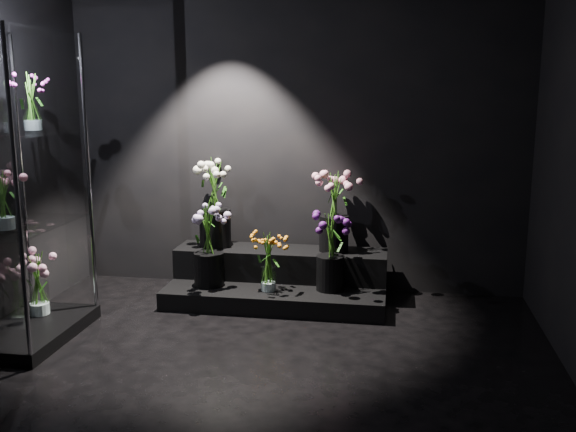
# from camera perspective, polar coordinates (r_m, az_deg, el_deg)

# --- Properties ---
(floor) EXTENTS (4.00, 4.00, 0.00)m
(floor) POSITION_cam_1_polar(r_m,az_deg,el_deg) (4.07, -3.93, -14.70)
(floor) COLOR black
(floor) RESTS_ON ground
(wall_back) EXTENTS (4.00, 0.00, 4.00)m
(wall_back) POSITION_cam_1_polar(r_m,az_deg,el_deg) (5.63, 0.60, 7.51)
(wall_back) COLOR black
(wall_back) RESTS_ON floor
(wall_front) EXTENTS (4.00, 0.00, 4.00)m
(wall_front) POSITION_cam_1_polar(r_m,az_deg,el_deg) (1.81, -19.25, -1.76)
(wall_front) COLOR black
(wall_front) RESTS_ON floor
(display_riser) EXTENTS (1.82, 0.81, 0.41)m
(display_riser) POSITION_cam_1_polar(r_m,az_deg,el_deg) (5.51, -0.83, -5.63)
(display_riser) COLOR black
(display_riser) RESTS_ON floor
(display_case) EXTENTS (0.59, 0.98, 2.17)m
(display_case) POSITION_cam_1_polar(r_m,az_deg,el_deg) (4.81, -22.72, 2.11)
(display_case) COLOR black
(display_case) RESTS_ON floor
(bouquet_orange_bells) EXTENTS (0.31, 0.31, 0.47)m
(bouquet_orange_bells) POSITION_cam_1_polar(r_m,az_deg,el_deg) (5.19, -1.77, -4.07)
(bouquet_orange_bells) COLOR white
(bouquet_orange_bells) RESTS_ON display_riser
(bouquet_lilac) EXTENTS (0.46, 0.46, 0.67)m
(bouquet_lilac) POSITION_cam_1_polar(r_m,az_deg,el_deg) (5.34, -7.10, -2.27)
(bouquet_lilac) COLOR black
(bouquet_lilac) RESTS_ON display_riser
(bouquet_purple) EXTENTS (0.36, 0.36, 0.65)m
(bouquet_purple) POSITION_cam_1_polar(r_m,az_deg,el_deg) (5.20, 3.81, -2.65)
(bouquet_purple) COLOR black
(bouquet_purple) RESTS_ON display_riser
(bouquet_cream_roses) EXTENTS (0.44, 0.44, 0.78)m
(bouquet_cream_roses) POSITION_cam_1_polar(r_m,az_deg,el_deg) (5.60, -6.55, 1.61)
(bouquet_cream_roses) COLOR black
(bouquet_cream_roses) RESTS_ON display_riser
(bouquet_pink_roses) EXTENTS (0.43, 0.43, 0.68)m
(bouquet_pink_roses) POSITION_cam_1_polar(r_m,az_deg,el_deg) (5.43, 4.13, 0.87)
(bouquet_pink_roses) COLOR black
(bouquet_pink_roses) RESTS_ON display_riser
(bouquet_case_pink) EXTENTS (0.34, 0.34, 0.39)m
(bouquet_case_pink) POSITION_cam_1_polar(r_m,az_deg,el_deg) (4.68, -23.98, 1.44)
(bouquet_case_pink) COLOR white
(bouquet_case_pink) RESTS_ON display_case
(bouquet_case_magenta) EXTENTS (0.28, 0.28, 0.41)m
(bouquet_case_magenta) POSITION_cam_1_polar(r_m,az_deg,el_deg) (4.90, -21.87, 9.53)
(bouquet_case_magenta) COLOR white
(bouquet_case_magenta) RESTS_ON display_case
(bouquet_case_base_pink) EXTENTS (0.34, 0.34, 0.49)m
(bouquet_case_base_pink) POSITION_cam_1_polar(r_m,az_deg,el_deg) (5.17, -21.37, -5.45)
(bouquet_case_base_pink) COLOR white
(bouquet_case_base_pink) RESTS_ON display_case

